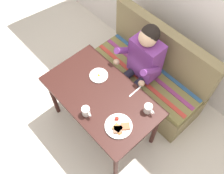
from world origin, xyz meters
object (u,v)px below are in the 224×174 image
person (141,62)px  fork (135,91)px  couch (148,76)px  coffee_mug (148,109)px  plate_eggs (99,75)px  plate_breakfast (119,126)px  coffee_mug_second (86,111)px  table (101,99)px

person → fork: 0.38m
couch → fork: size_ratio=8.47×
coffee_mug → couch: bearing=128.6°
plate_eggs → fork: (0.40, 0.14, -0.01)m
person → plate_breakfast: 0.80m
coffee_mug → coffee_mug_second: coffee_mug_second is taller
table → plate_eggs: bearing=144.5°
coffee_mug → plate_breakfast: bearing=-101.6°
coffee_mug → coffee_mug_second: (-0.37, -0.45, 0.00)m
person → plate_breakfast: bearing=-60.9°
couch → coffee_mug: (0.44, -0.55, 0.45)m
plate_breakfast → coffee_mug: size_ratio=2.19×
person → coffee_mug_second: 0.83m
plate_eggs → coffee_mug_second: (0.26, -0.38, 0.04)m
table → plate_eggs: plate_eggs is taller
coffee_mug → coffee_mug_second: bearing=-129.5°
coffee_mug_second → fork: coffee_mug_second is taller
person → fork: person is taller
couch → person: person is taller
table → person: bearing=91.3°
table → person: size_ratio=0.99×
table → person: person is taller
coffee_mug_second → person: bearing=95.5°
fork → table: bearing=-128.2°
couch → plate_breakfast: 1.03m
table → coffee_mug_second: 0.28m
table → plate_breakfast: bearing=-15.9°
table → coffee_mug: (0.44, 0.21, 0.13)m
table → coffee_mug_second: (0.07, -0.24, 0.13)m
plate_breakfast → fork: (-0.17, 0.39, -0.01)m
table → person: (-0.01, 0.59, 0.09)m
coffee_mug_second → plate_eggs: bearing=124.3°
table → couch: size_ratio=0.83×
couch → coffee_mug: size_ratio=12.20×
plate_breakfast → coffee_mug: 0.33m
coffee_mug → coffee_mug_second: 0.59m
couch → plate_eggs: bearing=-107.0°
person → plate_breakfast: (0.39, -0.70, 0.00)m
fork → plate_eggs: bearing=-162.1°
plate_eggs → person: bearing=68.6°
plate_breakfast → coffee_mug_second: bearing=-156.5°
coffee_mug → fork: coffee_mug is taller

